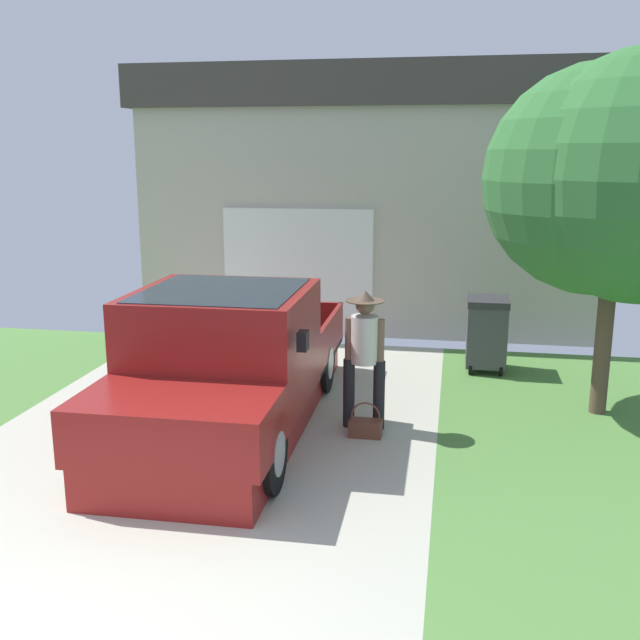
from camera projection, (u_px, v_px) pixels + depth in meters
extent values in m
cube|color=#B4B4A1|center=(208.00, 441.00, 8.45)|extent=(5.20, 9.00, 0.06)
cube|color=maroon|center=(236.00, 405.00, 8.96)|extent=(1.82, 5.08, 0.42)
cube|color=maroon|center=(224.00, 346.00, 8.35)|extent=(1.94, 1.95, 1.30)
cube|color=#1E2833|center=(222.00, 313.00, 8.27)|extent=(1.71, 1.79, 0.55)
cube|color=maroon|center=(177.00, 425.00, 6.97)|extent=(1.93, 1.16, 0.56)
cube|color=black|center=(266.00, 353.00, 10.38)|extent=(1.94, 2.02, 0.06)
cube|color=maroon|center=(331.00, 337.00, 10.17)|extent=(0.08, 2.00, 0.59)
cube|color=maroon|center=(203.00, 332.00, 10.48)|extent=(0.08, 2.00, 0.59)
cube|color=maroon|center=(281.00, 319.00, 11.25)|extent=(1.92, 0.08, 0.59)
cube|color=black|center=(303.00, 341.00, 7.47)|extent=(0.10, 0.18, 0.20)
cylinder|color=black|center=(266.00, 453.00, 7.06)|extent=(0.27, 0.80, 0.80)
cylinder|color=#9E9EA3|center=(266.00, 453.00, 7.06)|extent=(0.28, 0.44, 0.44)
cylinder|color=black|center=(106.00, 442.00, 7.34)|extent=(0.27, 0.80, 0.80)
cylinder|color=#9E9EA3|center=(106.00, 442.00, 7.34)|extent=(0.28, 0.44, 0.44)
cylinder|color=black|center=(321.00, 363.00, 10.06)|extent=(0.27, 0.80, 0.80)
cylinder|color=#9E9EA3|center=(321.00, 363.00, 10.06)|extent=(0.28, 0.44, 0.44)
cylinder|color=black|center=(206.00, 357.00, 10.34)|extent=(0.27, 0.80, 0.80)
cylinder|color=#9E9EA3|center=(206.00, 357.00, 10.34)|extent=(0.28, 0.44, 0.44)
cylinder|color=black|center=(379.00, 395.00, 8.67)|extent=(0.14, 0.14, 0.84)
cylinder|color=black|center=(349.00, 393.00, 8.75)|extent=(0.14, 0.14, 0.84)
cylinder|color=silver|center=(365.00, 340.00, 8.56)|extent=(0.32, 0.32, 0.57)
cylinder|color=brown|center=(380.00, 346.00, 8.54)|extent=(0.09, 0.09, 0.64)
cylinder|color=brown|center=(349.00, 344.00, 8.62)|extent=(0.09, 0.09, 0.64)
sphere|color=brown|center=(365.00, 305.00, 8.47)|extent=(0.22, 0.22, 0.22)
cylinder|color=brown|center=(365.00, 301.00, 8.46)|extent=(0.46, 0.46, 0.01)
cone|color=brown|center=(365.00, 296.00, 8.44)|extent=(0.23, 0.23, 0.12)
cube|color=brown|center=(365.00, 428.00, 8.51)|extent=(0.38, 0.21, 0.19)
torus|color=brown|center=(366.00, 416.00, 8.48)|extent=(0.34, 0.02, 0.34)
cube|color=#B6B19F|center=(384.00, 211.00, 15.55)|extent=(8.35, 6.16, 3.98)
cube|color=#423D38|center=(386.00, 96.00, 15.01)|extent=(8.68, 6.40, 0.74)
cube|color=white|center=(298.00, 273.00, 12.98)|extent=(2.68, 0.06, 2.26)
cylinder|color=brown|center=(604.00, 330.00, 9.07)|extent=(0.21, 0.21, 2.15)
sphere|color=#326D32|center=(599.00, 180.00, 8.82)|extent=(2.79, 2.79, 2.79)
cube|color=#424247|center=(486.00, 335.00, 10.98)|extent=(0.58, 0.68, 0.92)
cube|color=#2E2E31|center=(488.00, 302.00, 10.87)|extent=(0.60, 0.71, 0.10)
cylinder|color=black|center=(470.00, 368.00, 10.87)|extent=(0.05, 0.18, 0.18)
cylinder|color=black|center=(501.00, 370.00, 10.79)|extent=(0.05, 0.18, 0.18)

